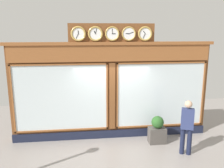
% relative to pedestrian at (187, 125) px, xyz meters
% --- Properties ---
extents(shop_facade, '(6.86, 0.42, 3.91)m').
position_rel_pedestrian_xyz_m(shop_facade, '(2.08, -1.54, 0.77)').
color(shop_facade, brown).
rests_on(shop_facade, ground_plane).
extents(pedestrian, '(0.42, 0.34, 1.69)m').
position_rel_pedestrian_xyz_m(pedestrian, '(0.00, 0.00, 0.00)').
color(pedestrian, '#191E38').
rests_on(pedestrian, ground_plane).
extents(planter_box, '(0.56, 0.36, 0.53)m').
position_rel_pedestrian_xyz_m(planter_box, '(0.63, -0.83, -0.67)').
color(planter_box, '#4C4742').
rests_on(planter_box, ground_plane).
extents(planter_shrub, '(0.41, 0.41, 0.41)m').
position_rel_pedestrian_xyz_m(planter_shrub, '(0.63, -0.83, -0.20)').
color(planter_shrub, '#285623').
rests_on(planter_shrub, planter_box).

